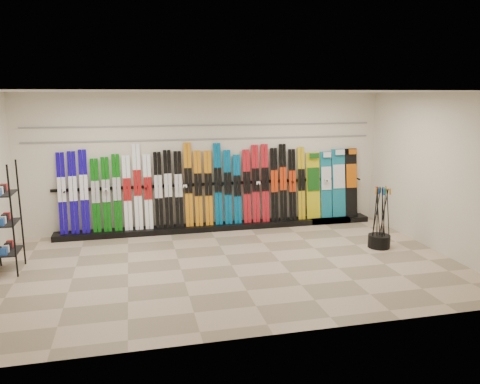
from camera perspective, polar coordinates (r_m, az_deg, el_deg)
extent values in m
plane|color=gray|center=(8.34, -1.04, -8.93)|extent=(8.00, 8.00, 0.00)
plane|color=beige|center=(10.36, -3.99, 3.72)|extent=(8.00, 0.00, 8.00)
plane|color=beige|center=(9.59, 23.01, 2.16)|extent=(0.00, 5.00, 5.00)
plane|color=silver|center=(7.80, -1.12, 12.16)|extent=(8.00, 8.00, 0.00)
cube|color=black|center=(10.48, -2.46, -4.22)|extent=(8.00, 0.40, 0.12)
cube|color=#150699|center=(10.26, -20.88, -0.18)|extent=(0.17, 0.23, 1.68)
cube|color=#150699|center=(10.23, -19.67, -0.07)|extent=(0.17, 0.23, 1.70)
cube|color=#150699|center=(10.21, -18.47, 0.07)|extent=(0.17, 0.24, 1.73)
cube|color=#0B620D|center=(10.19, -17.18, -0.42)|extent=(0.17, 0.21, 1.54)
cube|color=#0B620D|center=(10.18, -16.00, -0.29)|extent=(0.17, 0.22, 1.56)
cube|color=#0B620D|center=(10.17, -14.77, -0.08)|extent=(0.17, 0.22, 1.61)
cube|color=white|center=(10.16, -13.58, -0.13)|extent=(0.17, 0.22, 1.58)
cube|color=white|center=(10.16, -12.38, 0.60)|extent=(0.17, 0.25, 1.82)
cube|color=white|center=(10.17, -11.15, 0.01)|extent=(0.17, 0.22, 1.59)
cube|color=black|center=(10.18, -9.92, 0.20)|extent=(0.17, 0.23, 1.64)
cube|color=black|center=(10.19, -8.74, 0.36)|extent=(0.17, 0.23, 1.67)
cube|color=black|center=(10.21, -7.50, 0.33)|extent=(0.17, 0.23, 1.64)
cube|color=orange|center=(10.22, -6.31, 0.88)|extent=(0.17, 0.25, 1.82)
cube|color=orange|center=(10.26, -5.12, 0.45)|extent=(0.17, 0.23, 1.64)
cube|color=orange|center=(10.29, -3.88, 0.48)|extent=(0.17, 0.23, 1.64)
cube|color=#015C91|center=(10.32, -2.70, 0.98)|extent=(0.17, 0.25, 1.79)
cube|color=#015C91|center=(10.37, -1.50, 0.60)|extent=(0.17, 0.23, 1.64)
cube|color=#015C91|center=(10.42, -0.34, 0.35)|extent=(0.17, 0.21, 1.53)
cube|color=red|center=(10.46, 0.84, 0.70)|extent=(0.17, 0.23, 1.64)
cube|color=red|center=(10.51, 1.92, 1.02)|extent=(0.17, 0.24, 1.73)
cube|color=red|center=(10.57, 3.08, 1.10)|extent=(0.17, 0.24, 1.75)
cube|color=black|center=(10.63, 4.20, 0.90)|extent=(0.17, 0.23, 1.65)
cube|color=black|center=(10.69, 5.27, 1.17)|extent=(0.17, 0.24, 1.74)
cube|color=black|center=(10.77, 6.39, 0.90)|extent=(0.17, 0.22, 1.62)
cube|color=gold|center=(10.84, 7.49, 1.05)|extent=(0.17, 0.23, 1.66)
cube|color=gold|center=(10.98, 8.90, 0.77)|extent=(0.33, 0.23, 1.52)
cube|color=#14728C|center=(11.10, 10.43, 0.88)|extent=(0.27, 0.24, 1.54)
cube|color=#14728C|center=(11.23, 11.93, 1.07)|extent=(0.33, 0.24, 1.58)
cube|color=black|center=(11.37, 13.39, 1.15)|extent=(0.29, 0.24, 1.59)
cube|color=black|center=(8.73, -26.85, -2.84)|extent=(0.40, 0.60, 1.87)
cylinder|color=black|center=(9.64, 16.58, -5.76)|extent=(0.43, 0.43, 0.25)
cylinder|color=black|center=(9.49, 17.02, -3.01)|extent=(0.09, 0.16, 1.17)
cylinder|color=black|center=(9.64, 17.17, -2.80)|extent=(0.08, 0.14, 1.17)
cylinder|color=black|center=(9.39, 16.95, -3.17)|extent=(0.07, 0.05, 1.18)
cylinder|color=black|center=(9.59, 16.52, -2.82)|extent=(0.14, 0.12, 1.17)
cylinder|color=black|center=(9.58, 16.23, -2.82)|extent=(0.07, 0.16, 1.17)
cylinder|color=black|center=(9.40, 16.08, -3.09)|extent=(0.06, 0.06, 1.18)
cylinder|color=black|center=(9.55, 16.93, -2.92)|extent=(0.02, 0.12, 1.18)
cylinder|color=black|center=(9.49, 17.10, -3.02)|extent=(0.14, 0.05, 1.18)
cylinder|color=black|center=(9.53, 16.10, -2.89)|extent=(0.08, 0.05, 1.18)
cylinder|color=black|center=(9.46, 17.62, -3.09)|extent=(0.15, 0.02, 1.17)
cylinder|color=black|center=(9.44, 16.38, -3.05)|extent=(0.04, 0.07, 1.18)
cube|color=gray|center=(10.28, -4.01, 6.46)|extent=(7.60, 0.02, 0.03)
cube|color=gray|center=(10.26, -4.03, 8.13)|extent=(7.60, 0.02, 0.03)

